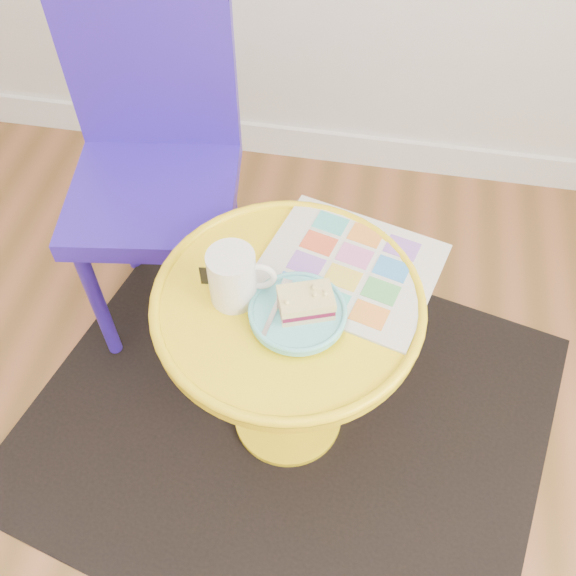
% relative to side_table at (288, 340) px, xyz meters
% --- Properties ---
extents(rug, '(1.52, 1.38, 0.01)m').
position_rel_side_table_xyz_m(rug, '(0.00, 0.00, -0.38)').
color(rug, black).
rests_on(rug, ground).
extents(side_table, '(0.56, 0.56, 0.53)m').
position_rel_side_table_xyz_m(side_table, '(0.00, 0.00, 0.00)').
color(side_table, yellow).
rests_on(side_table, ground).
extents(chair, '(0.46, 0.46, 0.91)m').
position_rel_side_table_xyz_m(chair, '(-0.40, 0.38, 0.14)').
color(chair, '#301AAD').
rests_on(chair, ground).
extents(newspaper, '(0.43, 0.39, 0.01)m').
position_rel_side_table_xyz_m(newspaper, '(0.11, 0.10, 0.15)').
color(newspaper, silver).
rests_on(newspaper, side_table).
extents(mug, '(0.14, 0.10, 0.12)m').
position_rel_side_table_xyz_m(mug, '(-0.11, -0.01, 0.22)').
color(mug, white).
rests_on(mug, side_table).
extents(plate, '(0.19, 0.19, 0.02)m').
position_rel_side_table_xyz_m(plate, '(0.03, -0.04, 0.17)').
color(plate, '#63CDD1').
rests_on(plate, newspaper).
extents(cake_slice, '(0.12, 0.10, 0.05)m').
position_rel_side_table_xyz_m(cake_slice, '(0.04, -0.04, 0.20)').
color(cake_slice, '#D3BC8C').
rests_on(cake_slice, plate).
extents(fork, '(0.04, 0.14, 0.00)m').
position_rel_side_table_xyz_m(fork, '(-0.02, -0.04, 0.18)').
color(fork, silver).
rests_on(fork, plate).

